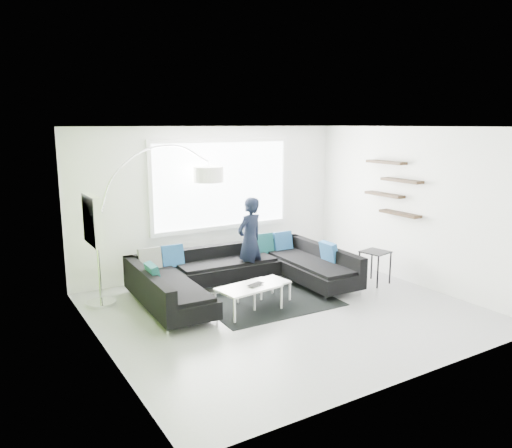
{
  "coord_description": "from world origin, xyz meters",
  "views": [
    {
      "loc": [
        -4.18,
        -6.04,
        2.84
      ],
      "look_at": [
        0.02,
        0.9,
        1.21
      ],
      "focal_mm": 35.0,
      "sensor_mm": 36.0,
      "label": 1
    }
  ],
  "objects": [
    {
      "name": "ground",
      "position": [
        0.0,
        0.0,
        0.0
      ],
      "size": [
        5.5,
        5.5,
        0.0
      ],
      "primitive_type": "plane",
      "color": "gray",
      "rests_on": "ground"
    },
    {
      "name": "room_shell",
      "position": [
        0.04,
        0.21,
        1.81
      ],
      "size": [
        5.54,
        5.04,
        2.82
      ],
      "color": "white",
      "rests_on": "ground"
    },
    {
      "name": "sectional_sofa",
      "position": [
        -0.16,
        0.98,
        0.33
      ],
      "size": [
        3.58,
        2.28,
        0.76
      ],
      "rotation": [
        0.0,
        0.0,
        -0.03
      ],
      "color": "black",
      "rests_on": "ground"
    },
    {
      "name": "rug",
      "position": [
        -0.01,
        0.43,
        0.01
      ],
      "size": [
        2.14,
        1.58,
        0.01
      ],
      "primitive_type": "cube",
      "rotation": [
        0.0,
        0.0,
        -0.03
      ],
      "color": "black",
      "rests_on": "ground"
    },
    {
      "name": "coffee_table",
      "position": [
        -0.29,
        0.36,
        0.2
      ],
      "size": [
        1.31,
        0.87,
        0.4
      ],
      "primitive_type": "cube",
      "rotation": [
        0.0,
        0.0,
        0.13
      ],
      "color": "white",
      "rests_on": "ground"
    },
    {
      "name": "arc_lamp",
      "position": [
        -2.38,
        1.73,
        1.26
      ],
      "size": [
        2.34,
        0.7,
        2.51
      ],
      "primitive_type": null,
      "rotation": [
        0.0,
        0.0,
        0.04
      ],
      "color": "silver",
      "rests_on": "ground"
    },
    {
      "name": "side_table",
      "position": [
        2.14,
        0.26,
        0.3
      ],
      "size": [
        0.52,
        0.52,
        0.6
      ],
      "primitive_type": "cube",
      "rotation": [
        0.0,
        0.0,
        0.21
      ],
      "color": "black",
      "rests_on": "ground"
    },
    {
      "name": "person",
      "position": [
        0.24,
        1.48,
        0.79
      ],
      "size": [
        0.79,
        0.7,
        1.57
      ],
      "primitive_type": "imported",
      "rotation": [
        0.0,
        0.0,
        3.44
      ],
      "color": "black",
      "rests_on": "ground"
    },
    {
      "name": "laptop",
      "position": [
        -0.37,
        0.2,
        0.41
      ],
      "size": [
        0.44,
        0.4,
        0.02
      ],
      "primitive_type": "imported",
      "rotation": [
        0.0,
        0.0,
        0.36
      ],
      "color": "black",
      "rests_on": "coffee_table"
    }
  ]
}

